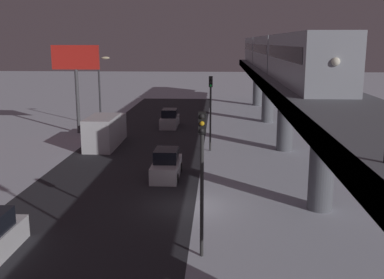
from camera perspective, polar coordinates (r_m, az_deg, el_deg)
ground_plane at (r=26.68m, az=-0.49°, el=-8.25°), size 240.00×240.00×0.00m
avenue_asphalt at (r=27.47m, az=-11.26°, el=-7.88°), size 11.00×100.98×0.01m
elevated_railway at (r=25.88m, az=15.95°, el=3.25°), size 5.00×100.98×6.40m
subway_train at (r=51.39m, az=9.90°, el=10.66°), size 2.94×55.47×3.40m
sedan_white at (r=32.15m, az=-3.18°, el=-3.25°), size 1.91×4.56×1.97m
sedan_silver at (r=51.00m, az=-2.79°, el=2.47°), size 1.80×4.57×1.97m
box_truck at (r=42.31m, az=-10.66°, el=1.06°), size 2.40×7.40×2.80m
traffic_light_near at (r=19.45m, az=1.24°, el=-3.02°), size 0.32×0.44×6.40m
traffic_light_mid at (r=39.11m, az=2.31°, el=4.60°), size 0.32×0.44×6.40m
commercial_billboard at (r=48.24m, az=-14.17°, el=8.79°), size 4.80×0.36×8.90m
street_lamp_far at (r=51.78m, az=-11.15°, el=6.89°), size 1.35×0.44×7.65m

